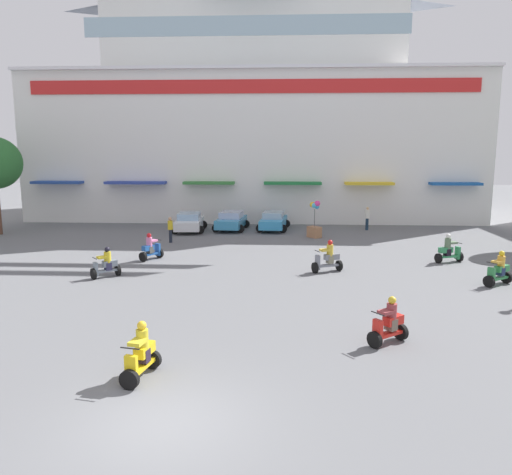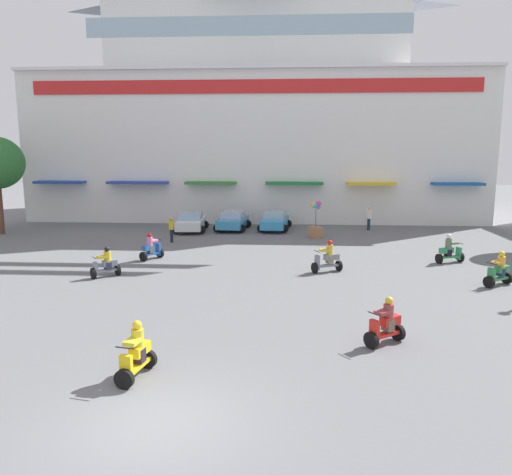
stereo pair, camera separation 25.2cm
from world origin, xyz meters
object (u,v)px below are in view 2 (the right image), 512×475
Objects in this scene: scooter_rider_2 at (328,259)px; pedestrian_0 at (171,228)px; scooter_rider_5 at (499,272)px; pedestrian_1 at (369,217)px; parked_car_2 at (275,221)px; scooter_rider_9 at (386,325)px; scooter_rider_7 at (106,265)px; balloon_vendor_cart at (316,221)px; parked_car_1 at (233,221)px; scooter_rider_8 at (450,251)px; scooter_rider_0 at (136,355)px; scooter_rider_3 at (151,248)px; parked_car_0 at (191,222)px.

pedestrian_0 is (-9.45, 7.42, 0.30)m from scooter_rider_2.
scooter_rider_5 is 15.67m from pedestrian_1.
scooter_rider_5 is 19.31m from pedestrian_0.
scooter_rider_2 is at bearing -77.26° from parked_car_2.
scooter_rider_9 is at bearing -97.49° from pedestrian_1.
pedestrian_0 is at bearing 83.38° from scooter_rider_7.
balloon_vendor_cart is (9.38, 2.35, 0.18)m from pedestrian_0.
parked_car_1 is 10.10m from pedestrian_1.
scooter_rider_8 is (-0.74, 4.55, -0.02)m from scooter_rider_5.
pedestrian_1 is at bearing 102.21° from scooter_rider_5.
balloon_vendor_cart is (-4.11, -3.46, 0.15)m from pedestrian_1.
scooter_rider_5 reaches higher than scooter_rider_0.
pedestrian_1 is at bearing 73.02° from scooter_rider_2.
scooter_rider_5 is 0.61× the size of balloon_vendor_cart.
scooter_rider_9 is 0.87× the size of pedestrian_1.
pedestrian_1 is (13.42, 10.97, 0.37)m from scooter_rider_3.
pedestrian_0 is at bearing 122.23° from scooter_rider_9.
scooter_rider_8 reaches higher than scooter_rider_3.
scooter_rider_0 reaches higher than parked_car_0.
parked_car_1 is at bearing 90.33° from scooter_rider_0.
scooter_rider_8 is 16.82m from pedestrian_0.
scooter_rider_5 is 17.86m from scooter_rider_7.
parked_car_0 is 2.39× the size of pedestrian_1.
scooter_rider_5 reaches higher than scooter_rider_9.
scooter_rider_8 reaches higher than scooter_rider_0.
parked_car_1 is at bearing 141.08° from scooter_rider_8.
pedestrian_0 is 0.96× the size of pedestrian_1.
scooter_rider_5 is (13.26, 9.97, 0.01)m from scooter_rider_0.
scooter_rider_2 reaches higher than scooter_rider_9.
scooter_rider_3 reaches higher than parked_car_1.
scooter_rider_7 is at bearing 146.56° from scooter_rider_9.
parked_car_2 is (6.13, 1.01, -0.00)m from parked_car_0.
scooter_rider_0 is 16.59m from scooter_rider_5.
scooter_rider_8 is 0.90× the size of pedestrian_1.
parked_car_1 is 2.52× the size of scooter_rider_2.
scooter_rider_0 reaches higher than scooter_rider_7.
balloon_vendor_cart is at bearing 93.45° from scooter_rider_9.
scooter_rider_8 is at bearing -31.03° from parked_car_0.
scooter_rider_8 reaches higher than parked_car_2.
parked_car_2 is 2.71× the size of scooter_rider_2.
scooter_rider_5 is at bearing -57.95° from balloon_vendor_cart.
pedestrian_0 is at bearing 100.32° from scooter_rider_0.
scooter_rider_3 is at bearing -92.06° from parked_car_0.
scooter_rider_8 reaches higher than scooter_rider_9.
parked_car_2 is 12.45m from scooter_rider_3.
scooter_rider_7 is 17.61m from scooter_rider_8.
balloon_vendor_cart is at bearing 75.03° from scooter_rider_0.
scooter_rider_0 is 13.43m from scooter_rider_2.
scooter_rider_2 is at bearing 96.62° from scooter_rider_9.
pedestrian_1 reaches higher than scooter_rider_8.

